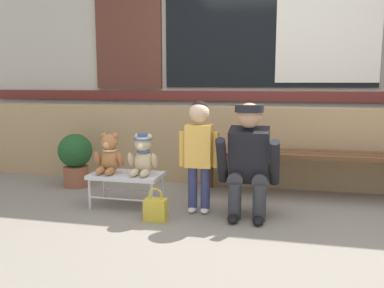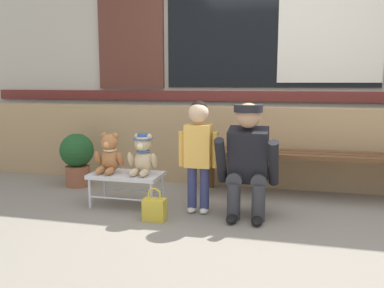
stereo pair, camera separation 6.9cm
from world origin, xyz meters
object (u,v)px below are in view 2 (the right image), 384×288
at_px(child_standing, 198,144).
at_px(handbag_on_ground, 154,209).
at_px(teddy_bear_plain, 110,155).
at_px(teddy_bear_with_hat, 143,155).
at_px(small_display_bench, 126,177).
at_px(potted_plant, 77,156).
at_px(wooden_bench_long, 307,159).
at_px(adult_crouching, 249,160).

relative_size(child_standing, handbag_on_ground, 3.52).
height_order(teddy_bear_plain, handbag_on_ground, teddy_bear_plain).
bearing_deg(teddy_bear_with_hat, teddy_bear_plain, -179.87).
relative_size(small_display_bench, teddy_bear_plain, 1.76).
relative_size(teddy_bear_with_hat, child_standing, 0.38).
bearing_deg(handbag_on_ground, potted_plant, 143.87).
bearing_deg(potted_plant, child_standing, -21.02).
xyz_separation_m(child_standing, handbag_on_ground, (-0.30, -0.29, -0.50)).
distance_m(child_standing, handbag_on_ground, 0.65).
bearing_deg(teddy_bear_plain, wooden_bench_long, 21.58).
height_order(wooden_bench_long, potted_plant, potted_plant).
xyz_separation_m(small_display_bench, teddy_bear_plain, (-0.16, 0.00, 0.20)).
bearing_deg(teddy_bear_with_hat, handbag_on_ground, -56.12).
bearing_deg(teddy_bear_plain, teddy_bear_with_hat, 0.13).
bearing_deg(teddy_bear_with_hat, adult_crouching, -3.06).
distance_m(small_display_bench, teddy_bear_plain, 0.25).
bearing_deg(handbag_on_ground, child_standing, 44.85).
xyz_separation_m(adult_crouching, potted_plant, (-1.90, 0.58, -0.16)).
bearing_deg(handbag_on_ground, adult_crouching, 20.76).
xyz_separation_m(small_display_bench, potted_plant, (-0.80, 0.54, 0.06)).
bearing_deg(small_display_bench, potted_plant, 146.12).
relative_size(adult_crouching, potted_plant, 1.67).
bearing_deg(handbag_on_ground, teddy_bear_plain, 148.92).
bearing_deg(potted_plant, adult_crouching, -17.08).
distance_m(teddy_bear_with_hat, adult_crouching, 0.94).
bearing_deg(adult_crouching, wooden_bench_long, 57.12).
relative_size(teddy_bear_plain, child_standing, 0.38).
xyz_separation_m(wooden_bench_long, handbag_on_ground, (-1.20, -1.01, -0.28)).
relative_size(wooden_bench_long, teddy_bear_with_hat, 5.78).
bearing_deg(wooden_bench_long, child_standing, -141.59).
relative_size(small_display_bench, adult_crouching, 0.67).
height_order(wooden_bench_long, handbag_on_ground, wooden_bench_long).
xyz_separation_m(child_standing, potted_plant, (-1.47, 0.57, -0.27)).
distance_m(teddy_bear_plain, adult_crouching, 1.26).
bearing_deg(adult_crouching, teddy_bear_with_hat, 176.94).
bearing_deg(child_standing, handbag_on_ground, -135.15).
xyz_separation_m(small_display_bench, handbag_on_ground, (0.38, -0.32, -0.17)).
bearing_deg(wooden_bench_long, adult_crouching, -122.88).
bearing_deg(teddy_bear_plain, adult_crouching, -2.25).
height_order(adult_crouching, handbag_on_ground, adult_crouching).
bearing_deg(wooden_bench_long, teddy_bear_plain, -158.42).
bearing_deg(small_display_bench, handbag_on_ground, -40.49).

